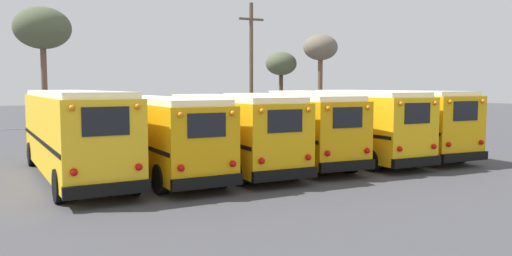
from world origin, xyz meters
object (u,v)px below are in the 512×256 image
object	(u,v)px
school_bus_5	(385,120)
bare_tree_2	(42,29)
school_bus_0	(74,131)
school_bus_4	(338,122)
school_bus_2	(230,129)
school_bus_3	(283,125)
utility_pole	(251,68)
bare_tree_1	(320,50)
bare_tree_0	(281,65)
school_bus_1	(157,133)

from	to	relation	value
school_bus_5	bare_tree_2	size ratio (longest dim) A/B	1.18
school_bus_0	school_bus_4	bearing A→B (deg)	0.18
school_bus_2	school_bus_3	size ratio (longest dim) A/B	0.89
school_bus_3	utility_pole	xyz separation A→B (m)	(3.63, 10.66, 3.01)
school_bus_0	school_bus_5	bearing A→B (deg)	0.37
school_bus_5	bare_tree_2	world-z (taller)	bare_tree_2
school_bus_5	bare_tree_1	xyz separation A→B (m)	(4.23, 12.22, 4.49)
school_bus_5	bare_tree_0	world-z (taller)	bare_tree_0
school_bus_2	bare_tree_2	world-z (taller)	bare_tree_2
school_bus_1	school_bus_3	size ratio (longest dim) A/B	0.96
school_bus_5	school_bus_0	bearing A→B (deg)	-179.63
school_bus_0	school_bus_4	distance (m)	12.19
bare_tree_0	bare_tree_2	world-z (taller)	bare_tree_2
school_bus_3	utility_pole	distance (m)	11.66
school_bus_2	school_bus_0	bearing A→B (deg)	172.81
school_bus_0	school_bus_4	size ratio (longest dim) A/B	1.01
school_bus_2	utility_pole	bearing A→B (deg)	59.87
school_bus_2	bare_tree_1	world-z (taller)	bare_tree_1
school_bus_2	bare_tree_0	xyz separation A→B (m)	(11.26, 15.45, 3.46)
utility_pole	school_bus_1	bearing A→B (deg)	-130.69
school_bus_0	school_bus_3	xyz separation A→B (m)	(9.14, 0.07, -0.10)
school_bus_4	school_bus_5	bearing A→B (deg)	1.15
school_bus_4	bare_tree_1	xyz separation A→B (m)	(7.28, 12.28, 4.51)
school_bus_0	utility_pole	bearing A→B (deg)	40.04
school_bus_2	school_bus_4	distance (m)	6.15
school_bus_3	utility_pole	size ratio (longest dim) A/B	1.16
school_bus_1	bare_tree_2	xyz separation A→B (m)	(-2.76, 19.25, 5.80)
school_bus_0	bare_tree_0	distance (m)	22.97
school_bus_4	bare_tree_1	world-z (taller)	bare_tree_1
school_bus_3	bare_tree_1	xyz separation A→B (m)	(10.33, 12.25, 4.55)
bare_tree_1	bare_tree_2	distance (m)	20.24
bare_tree_0	utility_pole	bearing A→B (deg)	-139.28
bare_tree_0	bare_tree_1	xyz separation A→B (m)	(2.12, -2.36, 1.11)
school_bus_1	school_bus_4	size ratio (longest dim) A/B	0.94
school_bus_2	utility_pole	distance (m)	13.64
bare_tree_2	school_bus_0	bearing A→B (deg)	-90.90
school_bus_1	bare_tree_0	world-z (taller)	bare_tree_0
school_bus_4	bare_tree_2	distance (m)	22.84
school_bus_1	bare_tree_2	distance (m)	20.29
school_bus_4	school_bus_1	bearing A→B (deg)	-176.16
school_bus_0	school_bus_5	size ratio (longest dim) A/B	1.02
school_bus_3	bare_tree_1	size ratio (longest dim) A/B	1.42
school_bus_4	school_bus_5	size ratio (longest dim) A/B	1.01
school_bus_4	bare_tree_0	size ratio (longest dim) A/B	1.74
school_bus_2	bare_tree_1	xyz separation A→B (m)	(13.38, 13.09, 4.58)
school_bus_1	school_bus_3	xyz separation A→B (m)	(6.10, 0.65, 0.04)
school_bus_4	utility_pole	size ratio (longest dim) A/B	1.19
bare_tree_0	bare_tree_2	xyz separation A→B (m)	(-17.06, 3.99, 2.32)
utility_pole	bare_tree_1	bearing A→B (deg)	13.34
school_bus_4	school_bus_2	bearing A→B (deg)	-172.46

